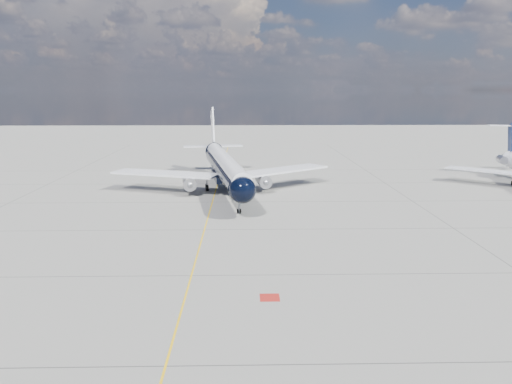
% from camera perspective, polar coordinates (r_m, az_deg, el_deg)
% --- Properties ---
extents(ground, '(320.00, 320.00, 0.00)m').
position_cam_1_polar(ground, '(79.32, -4.79, -0.36)').
color(ground, gray).
rests_on(ground, ground).
extents(taxiway_centerline, '(0.16, 160.00, 0.01)m').
position_cam_1_polar(taxiway_centerline, '(74.44, -5.01, -1.15)').
color(taxiway_centerline, '#E8B00C').
rests_on(taxiway_centerline, ground).
extents(red_marking, '(1.60, 1.60, 0.01)m').
position_cam_1_polar(red_marking, '(40.92, 1.58, -11.97)').
color(red_marking, maroon).
rests_on(red_marking, ground).
extents(main_airliner, '(36.64, 45.01, 13.04)m').
position_cam_1_polar(main_airliner, '(82.66, -3.62, 2.99)').
color(main_airliner, black).
rests_on(main_airliner, ground).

